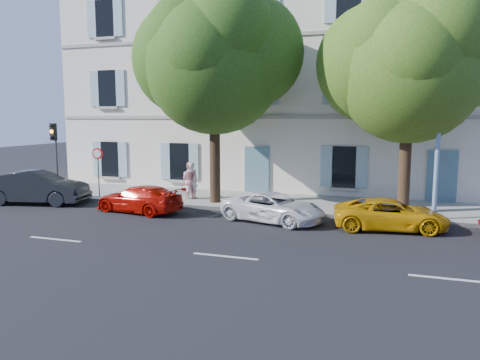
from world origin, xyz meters
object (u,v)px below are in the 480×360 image
(traffic_light, at_px, (55,143))
(pedestrian_b, at_px, (190,180))
(tree_right, at_px, (409,71))
(car_dark_sedan, at_px, (37,187))
(street_lamp, at_px, (442,87))
(car_white_coupe, at_px, (273,207))
(tree_left, at_px, (214,65))
(road_sign, at_px, (98,162))
(car_red_coupe, at_px, (139,199))
(car_yellow_supercar, at_px, (391,214))
(pedestrian_a, at_px, (191,180))

(traffic_light, relative_size, pedestrian_b, 2.03)
(tree_right, relative_size, traffic_light, 2.48)
(car_dark_sedan, xyz_separation_m, street_lamp, (17.19, 1.42, 4.34))
(car_white_coupe, relative_size, tree_right, 0.46)
(tree_left, height_order, road_sign, tree_left)
(road_sign, xyz_separation_m, pedestrian_b, (4.48, 0.90, -0.84))
(tree_left, height_order, traffic_light, tree_left)
(tree_left, distance_m, tree_right, 8.14)
(car_dark_sedan, xyz_separation_m, traffic_light, (-0.15, 1.51, 1.95))
(car_red_coupe, xyz_separation_m, road_sign, (-3.49, 2.12, 1.29))
(car_red_coupe, relative_size, car_yellow_supercar, 0.98)
(tree_left, xyz_separation_m, pedestrian_a, (-1.40, 0.44, -5.25))
(tree_right, xyz_separation_m, street_lamp, (1.11, -1.15, -0.70))
(tree_left, bearing_deg, car_white_coupe, -35.93)
(tree_right, bearing_deg, pedestrian_a, 178.85)
(pedestrian_a, bearing_deg, pedestrian_b, -79.22)
(traffic_light, xyz_separation_m, road_sign, (2.14, 0.44, -0.86))
(car_red_coupe, relative_size, pedestrian_b, 2.25)
(car_dark_sedan, bearing_deg, car_red_coupe, -103.41)
(car_dark_sedan, height_order, tree_right, tree_right)
(car_dark_sedan, height_order, street_lamp, street_lamp)
(car_yellow_supercar, bearing_deg, pedestrian_a, 64.84)
(car_yellow_supercar, distance_m, pedestrian_b, 9.62)
(car_yellow_supercar, distance_m, road_sign, 13.85)
(tree_left, bearing_deg, car_dark_sedan, -163.73)
(car_red_coupe, height_order, tree_right, tree_right)
(car_white_coupe, height_order, tree_left, tree_left)
(tree_left, relative_size, road_sign, 4.01)
(car_red_coupe, bearing_deg, car_white_coupe, 100.37)
(tree_right, xyz_separation_m, pedestrian_b, (-9.61, 0.28, -4.78))
(street_lamp, bearing_deg, tree_right, 134.02)
(car_red_coupe, distance_m, road_sign, 4.28)
(pedestrian_b, bearing_deg, traffic_light, 28.21)
(car_white_coupe, bearing_deg, car_red_coupe, 105.82)
(car_white_coupe, bearing_deg, pedestrian_b, 73.82)
(tree_left, xyz_separation_m, traffic_light, (-8.11, -0.81, -3.55))
(car_yellow_supercar, height_order, road_sign, road_sign)
(tree_right, bearing_deg, car_dark_sedan, -170.92)
(car_yellow_supercar, height_order, tree_left, tree_left)
(car_dark_sedan, bearing_deg, pedestrian_a, -78.79)
(car_red_coupe, xyz_separation_m, tree_right, (10.60, 2.74, 5.23))
(pedestrian_b, bearing_deg, car_white_coupe, 165.43)
(car_dark_sedan, height_order, pedestrian_b, pedestrian_b)
(traffic_light, bearing_deg, car_white_coupe, -8.07)
(car_white_coupe, relative_size, road_sign, 1.71)
(car_white_coupe, relative_size, car_yellow_supercar, 1.01)
(traffic_light, bearing_deg, car_yellow_supercar, -5.58)
(tree_left, height_order, tree_right, tree_left)
(car_dark_sedan, distance_m, pedestrian_b, 7.07)
(car_dark_sedan, xyz_separation_m, tree_left, (7.95, 2.32, 5.50))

